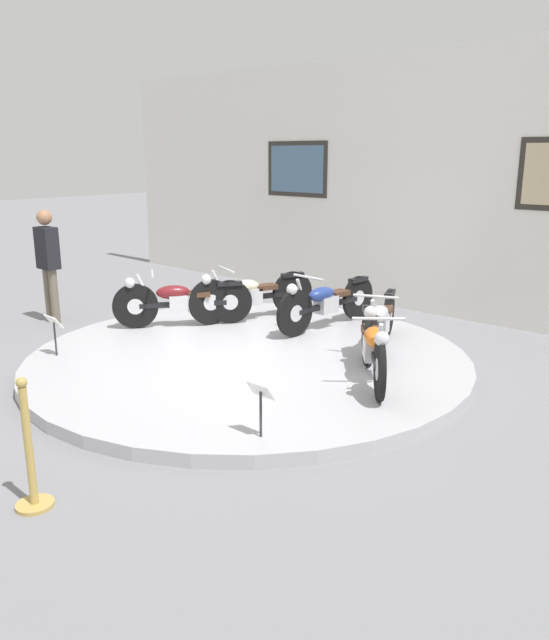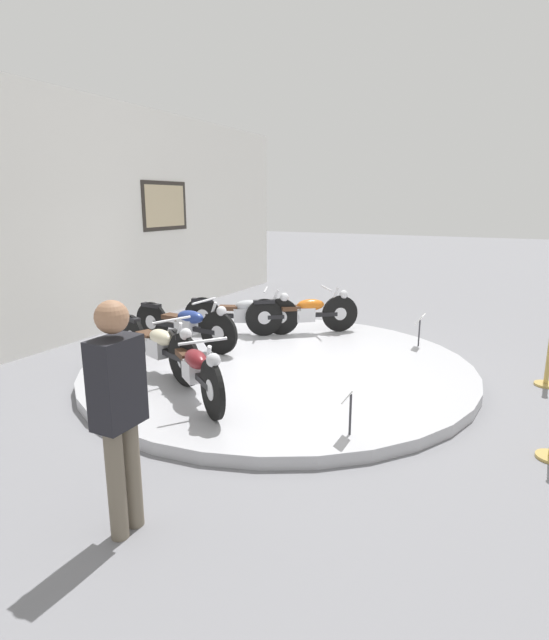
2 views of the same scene
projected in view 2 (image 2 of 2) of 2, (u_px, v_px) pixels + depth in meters
ground_plane at (278, 371)px, 7.14m from camera, size 60.00×60.00×0.00m
display_platform at (278, 367)px, 7.13m from camera, size 5.44×5.44×0.14m
back_wall at (69, 220)px, 8.37m from camera, size 14.00×0.22×4.13m
motorcycle_maroon at (194, 366)px, 5.73m from camera, size 1.24×1.63×0.80m
motorcycle_cream at (158, 344)px, 6.57m from camera, size 0.80×1.90×0.81m
motorcycle_blue at (186, 323)px, 7.71m from camera, size 0.54×2.00×0.80m
motorcycle_silver at (244, 312)px, 8.53m from camera, size 0.82×1.85×0.79m
motorcycle_orange at (305, 312)px, 8.56m from camera, size 1.30×1.58×0.79m
info_placard_front_left at (351, 400)px, 4.82m from camera, size 0.26×0.11×0.51m
info_placard_front_centre at (420, 323)px, 7.81m from camera, size 0.26×0.11×0.51m
visitor_standing at (119, 406)px, 3.46m from camera, size 0.36×0.23×1.74m
stanchion_post_right_of_entry at (549, 361)px, 6.51m from camera, size 0.28×0.28×1.02m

